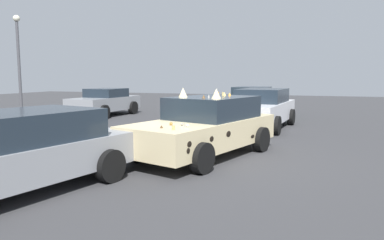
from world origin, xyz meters
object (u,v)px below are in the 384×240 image
at_px(parked_sedan_near_right, 15,152).
at_px(lot_lamp_post, 19,59).
at_px(parked_sedan_near_left, 105,102).
at_px(parked_sedan_row_back_far, 261,108).
at_px(parked_sedan_far_right, 253,102).
at_px(art_car_decorated, 206,126).

distance_m(parked_sedan_near_right, lot_lamp_post, 10.60).
relative_size(parked_sedan_near_left, parked_sedan_row_back_far, 0.88).
bearing_deg(lot_lamp_post, parked_sedan_near_right, -136.57).
bearing_deg(parked_sedan_near_left, parked_sedan_row_back_far, 80.85).
distance_m(parked_sedan_near_right, parked_sedan_row_back_far, 9.66).
height_order(parked_sedan_near_left, lot_lamp_post, lot_lamp_post).
bearing_deg(parked_sedan_far_right, parked_sedan_near_right, 170.91).
bearing_deg(parked_sedan_far_right, parked_sedan_near_left, 101.74).
xyz_separation_m(parked_sedan_near_right, parked_sedan_near_left, (11.07, 5.24, -0.01)).
distance_m(art_car_decorated, lot_lamp_post, 10.27).
bearing_deg(parked_sedan_far_right, art_car_decorated, -178.46).
bearing_deg(parked_sedan_near_left, parked_sedan_near_right, 28.99).
bearing_deg(parked_sedan_row_back_far, lot_lamp_post, -74.50).
distance_m(art_car_decorated, parked_sedan_near_left, 10.36).
bearing_deg(parked_sedan_far_right, lot_lamp_post, 118.68).
relative_size(parked_sedan_near_right, parked_sedan_far_right, 1.10).
distance_m(parked_sedan_row_back_far, lot_lamp_post, 10.30).
xyz_separation_m(parked_sedan_near_left, parked_sedan_row_back_far, (-1.83, -8.06, 0.06)).
bearing_deg(parked_sedan_row_back_far, parked_sedan_near_left, -96.85).
distance_m(parked_sedan_far_right, parked_sedan_near_left, 7.34).
xyz_separation_m(parked_sedan_far_right, parked_sedan_near_left, (-1.54, 7.17, -0.05)).
distance_m(art_car_decorated, parked_sedan_far_right, 8.73).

